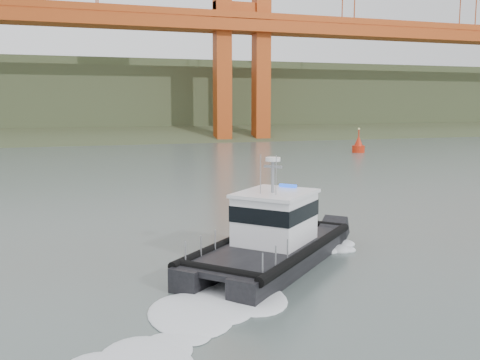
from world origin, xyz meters
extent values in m
plane|color=#45524F|center=(0.00, 0.00, 0.00)|extent=(400.00, 400.00, 0.00)
cube|color=#354628|center=(0.00, 92.00, 0.00)|extent=(500.00, 44.72, 16.25)
cube|color=#354628|center=(0.00, 120.00, 6.00)|extent=(500.00, 70.00, 18.00)
cube|color=#354628|center=(0.00, 145.00, 11.00)|extent=(500.00, 60.00, 16.00)
cube|color=#A94014|center=(0.00, 75.00, 22.00)|extent=(260.00, 6.00, 2.20)
cube|color=black|center=(-3.96, -2.86, 0.40)|extent=(8.45, 8.00, 1.14)
cube|color=black|center=(-2.22, -4.73, 0.40)|extent=(8.45, 8.00, 1.14)
cube|color=black|center=(-3.43, -4.12, 0.85)|extent=(9.16, 8.90, 0.24)
cube|color=white|center=(-2.74, -3.47, 2.05)|extent=(4.43, 4.40, 2.18)
cube|color=black|center=(-2.74, -3.47, 2.45)|extent=(4.51, 4.48, 0.71)
cube|color=white|center=(-2.74, -3.47, 3.22)|extent=(4.70, 4.67, 0.15)
cylinder|color=gray|center=(-2.95, -3.67, 3.99)|extent=(0.15, 0.15, 1.70)
cylinder|color=white|center=(-2.95, -3.67, 4.80)|extent=(0.66, 0.66, 0.17)
cylinder|color=red|center=(30.44, 44.98, 0.42)|extent=(1.88, 1.88, 1.25)
cone|color=red|center=(30.44, 44.98, 1.67)|extent=(1.46, 1.46, 1.88)
cylinder|color=red|center=(30.44, 44.98, 2.93)|extent=(0.17, 0.17, 1.05)
sphere|color=#E5D87F|center=(30.44, 44.98, 3.56)|extent=(0.31, 0.31, 0.31)
camera|label=1|loc=(-11.78, -25.63, 7.23)|focal=40.00mm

